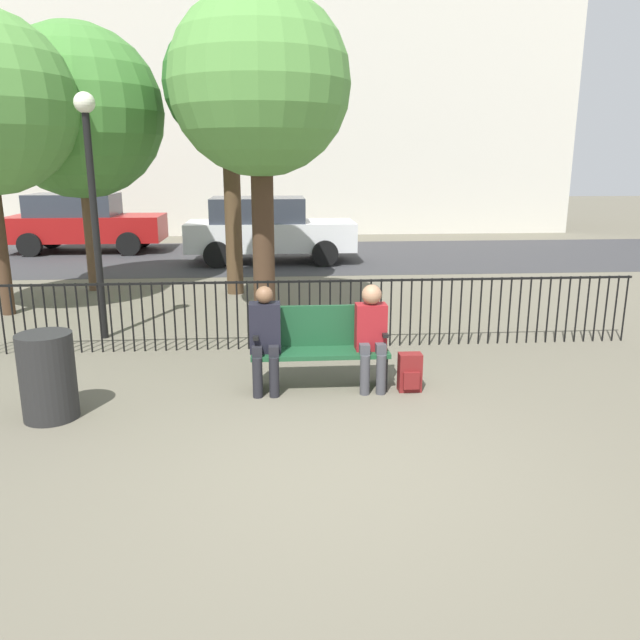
% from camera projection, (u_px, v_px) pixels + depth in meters
% --- Properties ---
extents(ground_plane, '(80.00, 80.00, 0.00)m').
position_uv_depth(ground_plane, '(337.00, 469.00, 5.22)').
color(ground_plane, '#605B4C').
extents(park_bench, '(1.54, 0.45, 0.92)m').
position_uv_depth(park_bench, '(319.00, 345.00, 7.03)').
color(park_bench, '#194728').
rests_on(park_bench, ground).
extents(seated_person_0, '(0.34, 0.39, 1.19)m').
position_uv_depth(seated_person_0, '(265.00, 334.00, 6.82)').
color(seated_person_0, black).
rests_on(seated_person_0, ground).
extents(seated_person_1, '(0.34, 0.39, 1.19)m').
position_uv_depth(seated_person_1, '(371.00, 331.00, 6.90)').
color(seated_person_1, '#3D3D42').
rests_on(seated_person_1, ground).
extents(backpack, '(0.25, 0.20, 0.43)m').
position_uv_depth(backpack, '(410.00, 373.00, 6.95)').
color(backpack, maroon).
rests_on(backpack, ground).
extents(fence_railing, '(9.01, 0.03, 0.95)m').
position_uv_depth(fence_railing, '(310.00, 308.00, 8.48)').
color(fence_railing, black).
rests_on(fence_railing, ground).
extents(tree_0, '(3.17, 3.17, 4.97)m').
position_uv_depth(tree_0, '(78.00, 113.00, 11.61)').
color(tree_0, brown).
rests_on(tree_0, ground).
extents(tree_1, '(2.71, 2.71, 4.97)m').
position_uv_depth(tree_1, '(260.00, 86.00, 9.18)').
color(tree_1, '#422D1E').
rests_on(tree_1, ground).
extents(tree_3, '(2.36, 2.36, 5.04)m').
position_uv_depth(tree_3, '(229.00, 86.00, 11.23)').
color(tree_3, '#4C3823').
rests_on(tree_3, ground).
extents(lamp_post, '(0.28, 0.28, 3.40)m').
position_uv_depth(lamp_post, '(91.00, 179.00, 8.53)').
color(lamp_post, black).
rests_on(lamp_post, ground).
extents(street_surface, '(24.00, 6.00, 0.01)m').
position_uv_depth(street_surface, '(292.00, 256.00, 16.81)').
color(street_surface, '#333335').
rests_on(street_surface, ground).
extents(parked_car_0, '(4.20, 1.94, 1.62)m').
position_uv_depth(parked_car_0, '(267.00, 229.00, 15.73)').
color(parked_car_0, silver).
rests_on(parked_car_0, ground).
extents(parked_car_1, '(4.20, 1.94, 1.62)m').
position_uv_depth(parked_car_1, '(83.00, 222.00, 17.49)').
color(parked_car_1, maroon).
rests_on(parked_car_1, ground).
extents(trash_bin, '(0.53, 0.53, 0.88)m').
position_uv_depth(trash_bin, '(48.00, 376.00, 6.16)').
color(trash_bin, black).
rests_on(trash_bin, ground).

